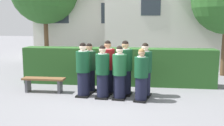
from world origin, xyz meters
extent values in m
plane|color=slate|center=(0.00, 0.00, 0.00)|extent=(60.00, 60.00, 0.00)
cylinder|color=black|center=(-0.88, 0.13, 0.39)|extent=(0.37, 0.37, 0.77)
cube|color=black|center=(-0.88, 0.13, 0.03)|extent=(0.44, 0.52, 0.05)
cylinder|color=#144728|center=(-0.88, 0.13, 1.09)|extent=(0.44, 0.44, 0.64)
cylinder|color=white|center=(-0.88, 0.13, 1.42)|extent=(0.27, 0.27, 0.03)
cube|color=navy|center=(-0.86, 0.33, 1.22)|extent=(0.04, 0.02, 0.28)
sphere|color=beige|center=(-0.88, 0.13, 1.54)|extent=(0.22, 0.22, 0.22)
sphere|color=black|center=(-0.88, 0.13, 1.58)|extent=(0.20, 0.20, 0.20)
cylinder|color=black|center=(-0.26, 0.02, 0.37)|extent=(0.36, 0.36, 0.74)
cube|color=black|center=(-0.26, 0.02, 0.03)|extent=(0.42, 0.50, 0.05)
cylinder|color=#144728|center=(-0.26, 0.02, 1.05)|extent=(0.42, 0.42, 0.61)
cylinder|color=white|center=(-0.26, 0.02, 1.36)|extent=(0.26, 0.26, 0.03)
cube|color=navy|center=(-0.24, 0.22, 1.17)|extent=(0.04, 0.02, 0.27)
sphere|color=beige|center=(-0.26, 0.02, 1.48)|extent=(0.21, 0.21, 0.21)
sphere|color=black|center=(-0.26, 0.02, 1.52)|extent=(0.19, 0.19, 0.19)
cylinder|color=black|center=(0.26, -0.02, 0.37)|extent=(0.36, 0.36, 0.74)
cube|color=black|center=(0.26, -0.02, 0.03)|extent=(0.43, 0.50, 0.05)
cylinder|color=#1E5B33|center=(0.26, -0.02, 1.05)|extent=(0.42, 0.42, 0.61)
cylinder|color=white|center=(0.26, -0.02, 1.36)|extent=(0.26, 0.26, 0.03)
cube|color=gold|center=(0.29, 0.18, 1.17)|extent=(0.04, 0.02, 0.27)
sphere|color=beige|center=(0.26, -0.02, 1.48)|extent=(0.21, 0.21, 0.21)
sphere|color=black|center=(0.26, -0.02, 1.52)|extent=(0.19, 0.19, 0.19)
cylinder|color=black|center=(0.91, -0.15, 0.36)|extent=(0.34, 0.34, 0.72)
cube|color=black|center=(0.91, -0.15, 0.03)|extent=(0.44, 0.51, 0.05)
cylinder|color=#144728|center=(0.91, -0.15, 1.01)|extent=(0.40, 0.40, 0.59)
cylinder|color=white|center=(0.91, -0.15, 1.31)|extent=(0.25, 0.25, 0.03)
cube|color=#236038|center=(0.95, 0.04, 1.13)|extent=(0.04, 0.02, 0.26)
sphere|color=tan|center=(0.91, -0.15, 1.43)|extent=(0.20, 0.20, 0.20)
sphere|color=olive|center=(0.91, -0.15, 1.46)|extent=(0.19, 0.19, 0.19)
cube|color=white|center=(0.96, 0.11, 0.92)|extent=(0.15, 0.04, 0.20)
cylinder|color=black|center=(-0.80, 0.68, 0.37)|extent=(0.36, 0.36, 0.74)
cube|color=black|center=(-0.80, 0.68, 0.03)|extent=(0.46, 0.53, 0.05)
cylinder|color=#144728|center=(-0.80, 0.68, 1.05)|extent=(0.42, 0.42, 0.62)
cylinder|color=white|center=(-0.80, 0.68, 1.36)|extent=(0.26, 0.26, 0.03)
cube|color=#236038|center=(-0.76, 0.87, 1.18)|extent=(0.04, 0.02, 0.27)
sphere|color=tan|center=(-0.80, 0.68, 1.49)|extent=(0.21, 0.21, 0.21)
sphere|color=black|center=(-0.80, 0.68, 1.52)|extent=(0.19, 0.19, 0.19)
cube|color=white|center=(-0.75, 0.94, 0.96)|extent=(0.15, 0.04, 0.20)
cylinder|color=black|center=(-0.18, 0.58, 0.40)|extent=(0.38, 0.38, 0.79)
cube|color=black|center=(-0.18, 0.58, 0.03)|extent=(0.46, 0.54, 0.05)
cylinder|color=#AD191E|center=(-0.18, 0.58, 1.12)|extent=(0.45, 0.45, 0.66)
cylinder|color=white|center=(-0.18, 0.58, 1.45)|extent=(0.28, 0.28, 0.03)
cube|color=#236038|center=(-0.15, 0.79, 1.25)|extent=(0.04, 0.02, 0.29)
sphere|color=tan|center=(-0.18, 0.58, 1.58)|extent=(0.22, 0.22, 0.22)
sphere|color=black|center=(-0.18, 0.58, 1.62)|extent=(0.21, 0.21, 0.21)
cylinder|color=black|center=(0.39, 0.46, 0.40)|extent=(0.38, 0.38, 0.80)
cube|color=black|center=(0.39, 0.46, 0.03)|extent=(0.46, 0.54, 0.05)
cylinder|color=#19512D|center=(0.39, 0.46, 1.13)|extent=(0.45, 0.45, 0.66)
cylinder|color=white|center=(0.39, 0.46, 1.46)|extent=(0.28, 0.28, 0.03)
cube|color=#236038|center=(0.42, 0.67, 1.26)|extent=(0.04, 0.02, 0.29)
sphere|color=tan|center=(0.39, 0.46, 1.59)|extent=(0.23, 0.23, 0.23)
sphere|color=black|center=(0.39, 0.46, 1.63)|extent=(0.21, 0.21, 0.21)
cylinder|color=black|center=(1.00, 0.37, 0.39)|extent=(0.37, 0.37, 0.77)
cube|color=black|center=(1.00, 0.37, 0.03)|extent=(0.47, 0.54, 0.05)
cylinder|color=#144728|center=(1.00, 0.37, 1.09)|extent=(0.44, 0.44, 0.64)
cylinder|color=white|center=(1.00, 0.37, 1.41)|extent=(0.27, 0.27, 0.03)
cube|color=#236038|center=(1.04, 0.57, 1.22)|extent=(0.04, 0.02, 0.28)
sphere|color=beige|center=(1.00, 0.37, 1.54)|extent=(0.22, 0.22, 0.22)
sphere|color=black|center=(1.00, 0.37, 1.58)|extent=(0.20, 0.20, 0.20)
cube|color=#285623|center=(0.00, 1.83, 0.67)|extent=(7.00, 0.70, 1.35)
cube|color=silver|center=(-2.35, 9.04, 2.20)|extent=(6.11, 4.36, 4.40)
cube|color=#2D3842|center=(-3.73, 6.83, 2.73)|extent=(0.90, 0.04, 1.10)
cube|color=#2D3842|center=(-0.98, 6.83, 2.73)|extent=(0.90, 0.04, 1.10)
cube|color=silver|center=(3.00, 6.64, 2.51)|extent=(7.88, 3.43, 5.03)
cube|color=#2D3842|center=(1.22, 4.91, 3.12)|extent=(0.90, 0.04, 1.10)
cylinder|color=brown|center=(-4.41, 6.28, 1.12)|extent=(0.24, 0.24, 2.25)
cylinder|color=brown|center=(4.35, 3.98, 0.93)|extent=(0.24, 0.24, 1.86)
cube|color=brown|center=(-2.29, 0.42, 0.45)|extent=(1.40, 0.37, 0.06)
cube|color=#4C4C51|center=(-2.84, 0.42, 0.21)|extent=(0.08, 0.32, 0.42)
cube|color=#4C4C51|center=(-1.74, 0.43, 0.21)|extent=(0.08, 0.32, 0.42)
camera|label=1|loc=(1.02, -7.73, 2.36)|focal=42.48mm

